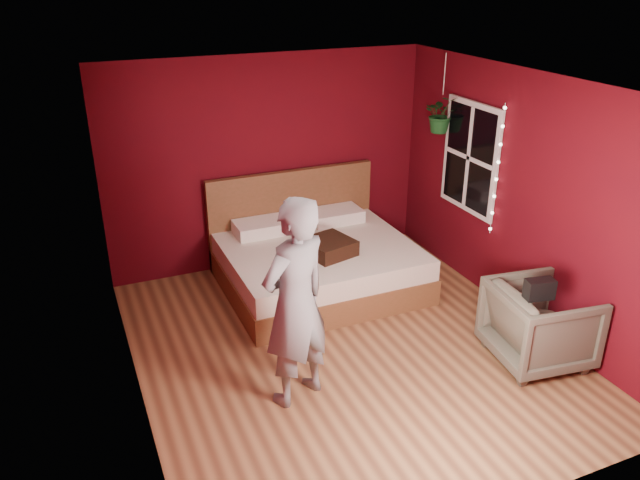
% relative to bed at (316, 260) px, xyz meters
% --- Properties ---
extents(floor, '(4.50, 4.50, 0.00)m').
position_rel_bed_xyz_m(floor, '(-0.25, -1.38, -0.31)').
color(floor, '#95643B').
rests_on(floor, ground).
extents(room_walls, '(4.04, 4.54, 2.62)m').
position_rel_bed_xyz_m(room_walls, '(-0.25, -1.38, 1.37)').
color(room_walls, '#570911').
rests_on(room_walls, ground).
extents(window, '(0.05, 0.97, 1.27)m').
position_rel_bed_xyz_m(window, '(1.71, -0.48, 1.19)').
color(window, white).
rests_on(window, room_walls).
extents(fairy_lights, '(0.04, 0.04, 1.45)m').
position_rel_bed_xyz_m(fairy_lights, '(1.69, -1.01, 1.19)').
color(fairy_lights, silver).
rests_on(fairy_lights, room_walls).
extents(bed, '(2.17, 1.84, 1.19)m').
position_rel_bed_xyz_m(bed, '(0.00, 0.00, 0.00)').
color(bed, brown).
rests_on(bed, ground).
extents(person, '(0.81, 0.68, 1.89)m').
position_rel_bed_xyz_m(person, '(-0.98, -1.88, 0.63)').
color(person, slate).
rests_on(person, ground).
extents(armchair, '(0.97, 0.95, 0.79)m').
position_rel_bed_xyz_m(armchair, '(1.35, -2.28, 0.09)').
color(armchair, '#5F5B4B').
rests_on(armchair, ground).
extents(handbag, '(0.28, 0.18, 0.18)m').
position_rel_bed_xyz_m(handbag, '(1.15, -2.41, 0.57)').
color(handbag, black).
rests_on(handbag, armchair).
extents(throw_pillow, '(0.59, 0.59, 0.17)m').
position_rel_bed_xyz_m(throw_pillow, '(0.02, -0.34, 0.32)').
color(throw_pillow, black).
rests_on(throw_pillow, bed).
extents(hanging_plant, '(0.50, 0.47, 0.92)m').
position_rel_bed_xyz_m(hanging_plant, '(1.62, 0.02, 1.60)').
color(hanging_plant, silver).
rests_on(hanging_plant, room_walls).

